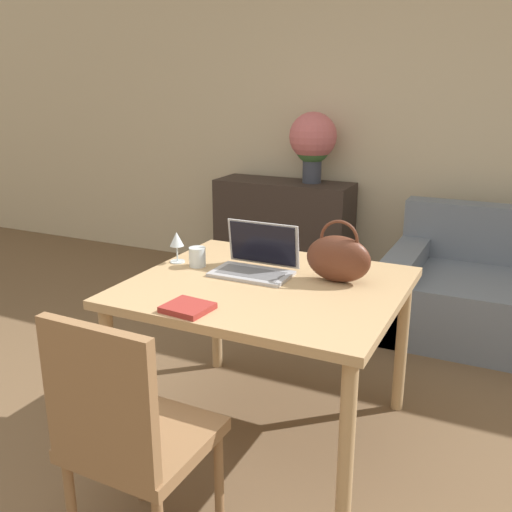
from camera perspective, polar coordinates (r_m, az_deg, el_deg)
name	(u,v)px	position (r m, az deg, el deg)	size (l,w,h in m)	color
ground_plane	(174,507)	(2.53, -8.19, -23.57)	(14.00, 14.00, 0.00)	brown
wall_back	(380,120)	(4.75, 12.32, 13.16)	(10.00, 0.06, 2.70)	beige
dining_table	(266,300)	(2.62, 1.06, -4.45)	(1.20, 1.06, 0.77)	tan
chair	(128,431)	(2.01, -12.67, -16.73)	(0.45, 0.45, 0.96)	olive
sideboard	(283,232)	(4.82, 2.76, 2.46)	(1.14, 0.40, 0.85)	#332823
laptop	(257,259)	(2.71, 0.11, -0.34)	(0.37, 0.26, 0.23)	#ADADB2
drinking_glass	(197,257)	(2.82, -5.88, -0.08)	(0.08, 0.08, 0.10)	silver
wine_glass	(177,241)	(2.87, -7.94, 1.49)	(0.07, 0.07, 0.16)	silver
handbag	(338,258)	(2.59, 8.23, -0.20)	(0.30, 0.13, 0.29)	#592D1E
flower_vase	(313,141)	(4.64, 5.70, 11.38)	(0.38, 0.38, 0.56)	#333847
book	(188,308)	(2.29, -6.85, -5.15)	(0.19, 0.18, 0.02)	maroon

